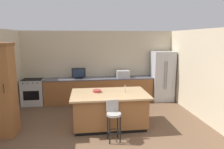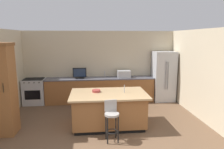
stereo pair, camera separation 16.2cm
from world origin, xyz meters
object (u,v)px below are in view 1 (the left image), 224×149
at_px(microwave, 123,74).
at_px(bar_stool_center, 114,117).
at_px(range_oven, 33,92).
at_px(cabinet_tower, 1,89).
at_px(fruit_bowl, 97,91).
at_px(refrigerator, 162,76).
at_px(tv_monitor, 79,74).
at_px(kitchen_island, 110,109).

height_order(microwave, bar_stool_center, microwave).
height_order(range_oven, cabinet_tower, cabinet_tower).
bearing_deg(fruit_bowl, microwave, 61.62).
bearing_deg(fruit_bowl, bar_stool_center, -71.48).
bearing_deg(refrigerator, cabinet_tower, -155.07).
bearing_deg(refrigerator, microwave, 178.16).
distance_m(cabinet_tower, fruit_bowl, 2.39).
bearing_deg(tv_monitor, range_oven, 178.24).
distance_m(cabinet_tower, microwave, 4.18).
xyz_separation_m(kitchen_island, tv_monitor, (-0.89, 2.12, 0.63)).
xyz_separation_m(tv_monitor, bar_stool_center, (0.88, -2.95, -0.53)).
distance_m(microwave, tv_monitor, 1.65).
distance_m(kitchen_island, refrigerator, 3.16).
bearing_deg(refrigerator, range_oven, 179.43).
distance_m(range_oven, bar_stool_center, 3.93).
distance_m(tv_monitor, bar_stool_center, 3.13).
distance_m(range_oven, cabinet_tower, 2.47).
height_order(range_oven, microwave, microwave).
bearing_deg(kitchen_island, microwave, 70.61).
distance_m(refrigerator, tv_monitor, 3.18).
bearing_deg(cabinet_tower, bar_stool_center, -13.44).
distance_m(range_oven, microwave, 3.35).
xyz_separation_m(range_oven, tv_monitor, (1.65, -0.05, 0.64)).
bearing_deg(fruit_bowl, kitchen_island, -23.69).
relative_size(kitchen_island, microwave, 4.29).
height_order(range_oven, tv_monitor, tv_monitor).
xyz_separation_m(refrigerator, cabinet_tower, (-4.98, -2.31, 0.24)).
relative_size(cabinet_tower, bar_stool_center, 2.37).
height_order(microwave, fruit_bowl, microwave).
height_order(refrigerator, microwave, refrigerator).
xyz_separation_m(refrigerator, tv_monitor, (-3.18, -0.00, 0.16)).
height_order(kitchen_island, range_oven, range_oven).
height_order(tv_monitor, fruit_bowl, tv_monitor).
relative_size(range_oven, bar_stool_center, 0.97).
relative_size(cabinet_tower, tv_monitor, 4.64).
bearing_deg(kitchen_island, bar_stool_center, -90.24).
relative_size(kitchen_island, refrigerator, 1.09).
distance_m(kitchen_island, bar_stool_center, 0.84).
relative_size(microwave, fruit_bowl, 2.13).
bearing_deg(fruit_bowl, cabinet_tower, -171.89).
bearing_deg(bar_stool_center, tv_monitor, 100.89).
bearing_deg(kitchen_island, cabinet_tower, -175.94).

